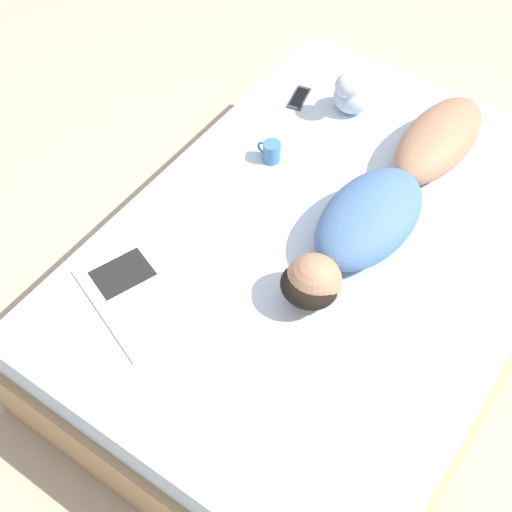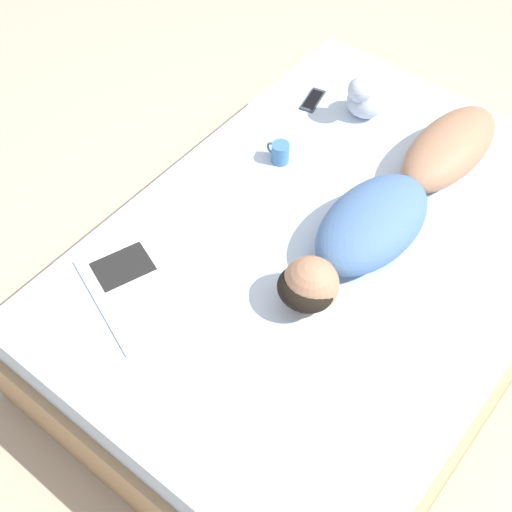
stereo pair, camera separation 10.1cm
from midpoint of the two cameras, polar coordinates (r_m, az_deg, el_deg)
name	(u,v)px [view 2 (the right image)]	position (r m, az deg, el deg)	size (l,w,h in m)	color
ground_plane	(322,317)	(3.00, 6.27, -4.93)	(12.00, 12.00, 0.00)	#B7A88E
bed	(327,284)	(2.81, 6.69, -2.26)	(1.51, 2.13, 0.49)	tan
person	(393,203)	(2.65, 11.99, 4.16)	(0.33, 1.28, 0.19)	#A37556
open_magazine	(136,288)	(2.49, -8.44, -2.62)	(0.52, 0.42, 0.01)	white
coffee_mug	(280,152)	(2.86, 2.95, 8.26)	(0.11, 0.07, 0.09)	teal
cell_phone	(313,100)	(3.17, 5.50, 12.30)	(0.09, 0.16, 0.01)	#333842
plush_toy	(364,99)	(3.06, 9.57, 12.29)	(0.16, 0.18, 0.22)	#B2BCCC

